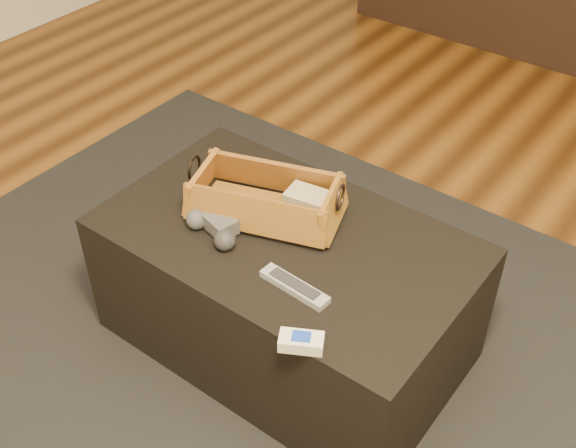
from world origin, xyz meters
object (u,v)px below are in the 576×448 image
Objects in this scene: game_controller at (214,227)px; silver_remote at (295,286)px; ottoman at (287,290)px; wicker_basket at (266,200)px; cream_gadget at (301,342)px; tv_remote at (257,209)px.

game_controller is 0.29m from silver_remote.
ottoman is 0.28m from wicker_basket.
silver_remote is 0.18m from cream_gadget.
tv_remote is at bearing 172.73° from ottoman.
silver_remote is at bearing 131.20° from cream_gadget.
silver_remote is at bearing -47.50° from ottoman.
silver_remote is at bearing -6.99° from game_controller.
wicker_basket reaches higher than silver_remote.
silver_remote is 1.72× the size of cream_gadget.
silver_remote is (0.14, -0.15, 0.22)m from ottoman.
cream_gadget is (0.12, -0.14, 0.01)m from silver_remote.
game_controller is (-0.05, -0.15, -0.02)m from wicker_basket.
cream_gadget reaches higher than ottoman.
ottoman is 0.31m from game_controller.
wicker_basket is 0.49m from cream_gadget.
tv_remote is at bearing 73.86° from game_controller.
tv_remote is at bearing 146.48° from silver_remote.
ottoman is at bearing -20.13° from wicker_basket.
cream_gadget is (0.26, -0.29, 0.23)m from ottoman.
wicker_basket is 4.08× the size of cream_gadget.
wicker_basket is at bearing 141.56° from silver_remote.
game_controller is 0.45m from cream_gadget.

